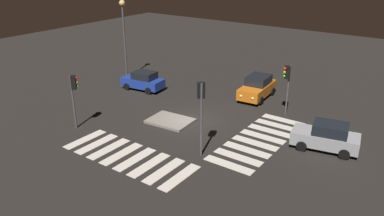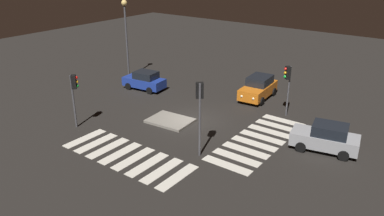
{
  "view_description": "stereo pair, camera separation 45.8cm",
  "coord_description": "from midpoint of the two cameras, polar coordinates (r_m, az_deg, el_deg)",
  "views": [
    {
      "loc": [
        15.25,
        -21.27,
        11.69
      ],
      "look_at": [
        0.0,
        0.0,
        1.0
      ],
      "focal_mm": 35.63,
      "sensor_mm": 36.0,
      "label": 1
    },
    {
      "loc": [
        15.62,
        -21.0,
        11.69
      ],
      "look_at": [
        0.0,
        0.0,
        1.0
      ],
      "focal_mm": 35.63,
      "sensor_mm": 36.0,
      "label": 2
    }
  ],
  "objects": [
    {
      "name": "traffic_island",
      "position": [
        28.41,
        -2.81,
        -1.91
      ],
      "size": [
        3.34,
        2.6,
        0.18
      ],
      "color": "gray",
      "rests_on": "ground"
    },
    {
      "name": "car_silver",
      "position": [
        25.57,
        19.88,
        -4.19
      ],
      "size": [
        4.37,
        2.55,
        1.81
      ],
      "rotation": [
        0.0,
        0.0,
        3.33
      ],
      "color": "#9EA0A5",
      "rests_on": "ground"
    },
    {
      "name": "traffic_light_east",
      "position": [
        22.49,
        1.74,
        1.02
      ],
      "size": [
        0.54,
        0.53,
        4.71
      ],
      "rotation": [
        0.0,
        0.0,
        2.3
      ],
      "color": "#47474C",
      "rests_on": "ground"
    },
    {
      "name": "crosswalk_near",
      "position": [
        24.1,
        -9.19,
        -7.09
      ],
      "size": [
        8.75,
        3.2,
        0.02
      ],
      "color": "silver",
      "rests_on": "ground"
    },
    {
      "name": "crosswalk_side",
      "position": [
        26.09,
        10.41,
        -4.78
      ],
      "size": [
        3.2,
        8.75,
        0.02
      ],
      "color": "silver",
      "rests_on": "ground"
    },
    {
      "name": "car_orange",
      "position": [
        33.27,
        10.3,
        3.0
      ],
      "size": [
        2.35,
        4.54,
        1.93
      ],
      "rotation": [
        0.0,
        0.0,
        -1.49
      ],
      "color": "orange",
      "rests_on": "ground"
    },
    {
      "name": "street_lamp",
      "position": [
        37.85,
        -9.55,
        12.04
      ],
      "size": [
        0.56,
        0.56,
        7.62
      ],
      "color": "#47474C",
      "rests_on": "ground"
    },
    {
      "name": "car_blue",
      "position": [
        35.2,
        -6.75,
        4.11
      ],
      "size": [
        4.07,
        2.19,
        1.71
      ],
      "rotation": [
        0.0,
        0.0,
        3.25
      ],
      "color": "#1E389E",
      "rests_on": "ground"
    },
    {
      "name": "traffic_light_north",
      "position": [
        29.44,
        14.56,
        4.27
      ],
      "size": [
        0.54,
        0.54,
        3.92
      ],
      "rotation": [
        0.0,
        0.0,
        -2.37
      ],
      "color": "#47474C",
      "rests_on": "ground"
    },
    {
      "name": "traffic_light_south",
      "position": [
        27.68,
        -16.78,
        2.86
      ],
      "size": [
        0.54,
        0.54,
        3.9
      ],
      "rotation": [
        0.0,
        0.0,
        0.78
      ],
      "color": "#47474C",
      "rests_on": "ground"
    },
    {
      "name": "ground_plane",
      "position": [
        28.67,
        0.46,
        -1.85
      ],
      "size": [
        80.0,
        80.0,
        0.0
      ],
      "primitive_type": "plane",
      "color": "black"
    }
  ]
}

